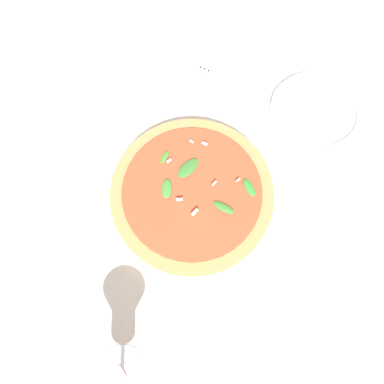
{
  "coord_description": "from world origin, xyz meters",
  "views": [
    {
      "loc": [
        0.17,
        0.06,
        0.65
      ],
      "look_at": [
        -0.01,
        -0.02,
        0.03
      ],
      "focal_mm": 35.0,
      "sensor_mm": 36.0,
      "label": 1
    }
  ],
  "objects_px": {
    "wine_glass": "(107,383)",
    "side_plate_white": "(316,110)",
    "pizza_arugula_main": "(192,194)",
    "fork": "(222,44)"
  },
  "relations": [
    {
      "from": "fork",
      "to": "side_plate_white",
      "type": "relative_size",
      "value": 1.29
    },
    {
      "from": "pizza_arugula_main",
      "to": "side_plate_white",
      "type": "relative_size",
      "value": 1.74
    },
    {
      "from": "wine_glass",
      "to": "side_plate_white",
      "type": "distance_m",
      "value": 0.59
    },
    {
      "from": "wine_glass",
      "to": "fork",
      "type": "height_order",
      "value": "wine_glass"
    },
    {
      "from": "pizza_arugula_main",
      "to": "fork",
      "type": "xyz_separation_m",
      "value": [
        -0.33,
        -0.07,
        -0.01
      ]
    },
    {
      "from": "wine_glass",
      "to": "side_plate_white",
      "type": "height_order",
      "value": "wine_glass"
    },
    {
      "from": "wine_glass",
      "to": "side_plate_white",
      "type": "xyz_separation_m",
      "value": [
        -0.56,
        0.15,
        -0.1
      ]
    },
    {
      "from": "pizza_arugula_main",
      "to": "fork",
      "type": "height_order",
      "value": "pizza_arugula_main"
    },
    {
      "from": "wine_glass",
      "to": "fork",
      "type": "bearing_deg",
      "value": -172.86
    },
    {
      "from": "pizza_arugula_main",
      "to": "fork",
      "type": "distance_m",
      "value": 0.34
    }
  ]
}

